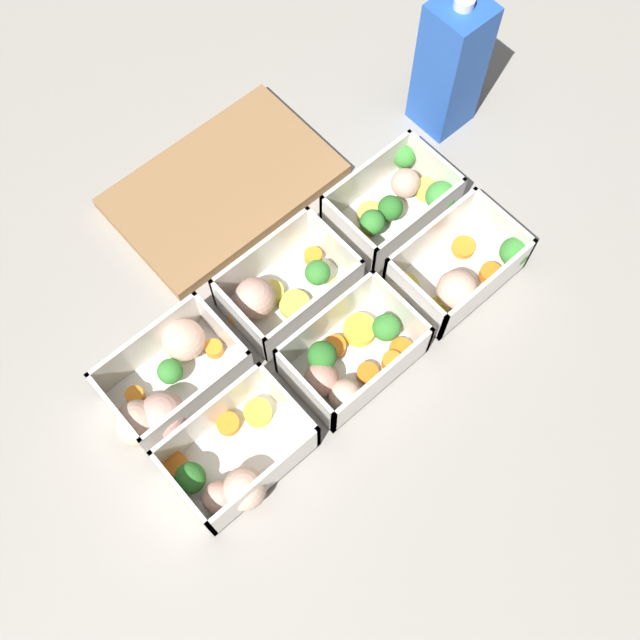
# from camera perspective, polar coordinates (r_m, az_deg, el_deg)

# --- Properties ---
(ground_plane) EXTENTS (4.00, 4.00, 0.00)m
(ground_plane) POSITION_cam_1_polar(r_m,az_deg,el_deg) (0.89, -0.00, -0.58)
(ground_plane) COLOR gray
(container_near_left) EXTENTS (0.16, 0.12, 0.06)m
(container_near_left) POSITION_cam_1_polar(r_m,az_deg,el_deg) (0.82, -6.70, -10.91)
(container_near_left) COLOR silver
(container_near_left) RESTS_ON ground_plane
(container_near_center) EXTENTS (0.15, 0.10, 0.06)m
(container_near_center) POSITION_cam_1_polar(r_m,az_deg,el_deg) (0.85, 2.25, -2.98)
(container_near_center) COLOR silver
(container_near_center) RESTS_ON ground_plane
(container_near_right) EXTENTS (0.17, 0.11, 0.06)m
(container_near_right) POSITION_cam_1_polar(r_m,az_deg,el_deg) (0.91, 10.61, 3.48)
(container_near_right) COLOR silver
(container_near_right) RESTS_ON ground_plane
(container_far_left) EXTENTS (0.17, 0.12, 0.06)m
(container_far_left) POSITION_cam_1_polar(r_m,az_deg,el_deg) (0.85, -11.64, -4.97)
(container_far_left) COLOR silver
(container_far_left) RESTS_ON ground_plane
(container_far_center) EXTENTS (0.16, 0.11, 0.06)m
(container_far_center) POSITION_cam_1_polar(r_m,az_deg,el_deg) (0.89, -2.94, 2.30)
(container_far_center) COLOR silver
(container_far_center) RESTS_ON ground_plane
(container_far_right) EXTENTS (0.16, 0.11, 0.06)m
(container_far_right) POSITION_cam_1_polar(r_m,az_deg,el_deg) (0.95, 5.98, 8.99)
(container_far_right) COLOR silver
(container_far_right) RESTS_ON ground_plane
(juice_carton) EXTENTS (0.07, 0.07, 0.20)m
(juice_carton) POSITION_cam_1_polar(r_m,az_deg,el_deg) (1.00, 9.89, 18.52)
(juice_carton) COLOR blue
(juice_carton) RESTS_ON ground_plane
(cutting_board) EXTENTS (0.28, 0.18, 0.02)m
(cutting_board) POSITION_cam_1_polar(r_m,az_deg,el_deg) (0.99, -7.36, 10.06)
(cutting_board) COLOR olive
(cutting_board) RESTS_ON ground_plane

